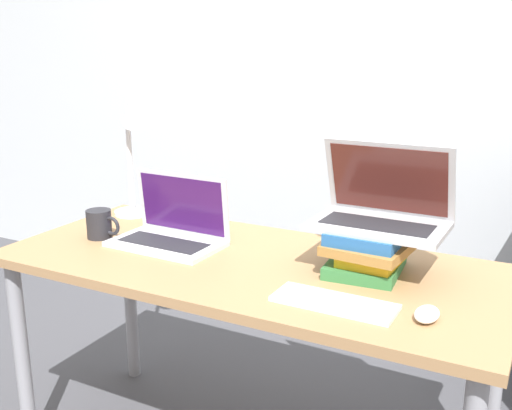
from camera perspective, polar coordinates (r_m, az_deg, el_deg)
name	(u,v)px	position (r m, az deg, el deg)	size (l,w,h in m)	color
wall_back	(383,51)	(3.00, 12.04, 14.11)	(8.00, 0.05, 2.70)	silver
desk	(249,285)	(1.88, -0.70, -7.65)	(1.55, 0.69, 0.74)	#9E754C
laptop_left	(171,230)	(2.01, -8.05, -2.38)	(0.37, 0.23, 0.23)	silver
book_stack	(369,251)	(1.76, 10.70, -4.30)	(0.24, 0.27, 0.13)	#33753D
laptop_on_books	(382,210)	(1.76, 11.88, -0.46)	(0.38, 0.25, 0.24)	#B2B2B7
wireless_keyboard	(334,303)	(1.56, 7.46, -9.20)	(0.32, 0.12, 0.01)	silver
mouse	(427,314)	(1.52, 15.96, -9.95)	(0.06, 0.10, 0.03)	white
mug	(100,224)	(2.11, -14.64, -1.77)	(0.13, 0.08, 0.10)	#232328
desk_lamp	(136,120)	(2.25, -11.34, 7.97)	(0.23, 0.20, 0.52)	white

